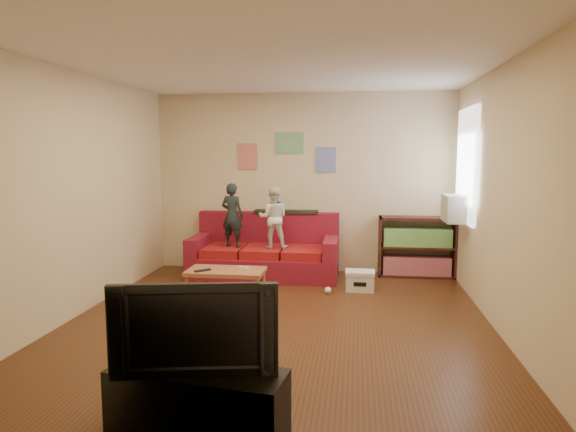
# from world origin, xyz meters

# --- Properties ---
(room_shell) EXTENTS (4.52, 5.02, 2.72)m
(room_shell) POSITION_xyz_m (0.00, 0.00, 1.35)
(room_shell) COLOR #4E2913
(room_shell) RESTS_ON ground
(sofa) EXTENTS (2.14, 0.98, 0.94)m
(sofa) POSITION_xyz_m (-0.51, 2.07, 0.32)
(sofa) COLOR maroon
(sofa) RESTS_ON ground
(child_a) EXTENTS (0.38, 0.30, 0.93)m
(child_a) POSITION_xyz_m (-0.96, 1.90, 0.91)
(child_a) COLOR black
(child_a) RESTS_ON sofa
(child_b) EXTENTS (0.46, 0.37, 0.88)m
(child_b) POSITION_xyz_m (-0.36, 1.90, 0.89)
(child_b) COLOR white
(child_b) RESTS_ON sofa
(coffee_table) EXTENTS (0.92, 0.51, 0.41)m
(coffee_table) POSITION_xyz_m (-0.73, 0.60, 0.36)
(coffee_table) COLOR #AB6442
(coffee_table) RESTS_ON ground
(remote) EXTENTS (0.18, 0.18, 0.02)m
(remote) POSITION_xyz_m (-0.98, 0.48, 0.43)
(remote) COLOR black
(remote) RESTS_ON coffee_table
(game_controller) EXTENTS (0.16, 0.10, 0.03)m
(game_controller) POSITION_xyz_m (-0.53, 0.65, 0.43)
(game_controller) COLOR silver
(game_controller) RESTS_ON coffee_table
(bookshelf) EXTENTS (1.10, 0.33, 0.88)m
(bookshelf) POSITION_xyz_m (1.70, 2.30, 0.39)
(bookshelf) COLOR #3C1A15
(bookshelf) RESTS_ON ground
(window) EXTENTS (0.04, 1.08, 1.48)m
(window) POSITION_xyz_m (2.22, 1.65, 1.64)
(window) COLOR white
(window) RESTS_ON room_shell
(ac_unit) EXTENTS (0.28, 0.55, 0.35)m
(ac_unit) POSITION_xyz_m (2.10, 1.65, 1.08)
(ac_unit) COLOR #B7B2A3
(ac_unit) RESTS_ON window
(artwork_left) EXTENTS (0.30, 0.01, 0.40)m
(artwork_left) POSITION_xyz_m (-0.85, 2.48, 1.75)
(artwork_left) COLOR #D87266
(artwork_left) RESTS_ON room_shell
(artwork_center) EXTENTS (0.42, 0.01, 0.32)m
(artwork_center) POSITION_xyz_m (-0.20, 2.48, 1.95)
(artwork_center) COLOR #72B27F
(artwork_center) RESTS_ON room_shell
(artwork_right) EXTENTS (0.30, 0.01, 0.38)m
(artwork_right) POSITION_xyz_m (0.35, 2.48, 1.70)
(artwork_right) COLOR #727FCC
(artwork_right) RESTS_ON room_shell
(file_box) EXTENTS (0.38, 0.29, 0.26)m
(file_box) POSITION_xyz_m (0.88, 1.40, 0.13)
(file_box) COLOR white
(file_box) RESTS_ON ground
(tv_stand) EXTENTS (1.19, 0.54, 0.43)m
(tv_stand) POSITION_xyz_m (-0.18, -2.25, 0.22)
(tv_stand) COLOR black
(tv_stand) RESTS_ON ground
(television) EXTENTS (1.04, 0.33, 0.59)m
(television) POSITION_xyz_m (-0.18, -2.25, 0.73)
(television) COLOR black
(television) RESTS_ON tv_stand
(tissue) EXTENTS (0.11, 0.11, 0.09)m
(tissue) POSITION_xyz_m (0.47, 1.18, 0.04)
(tissue) COLOR white
(tissue) RESTS_ON ground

